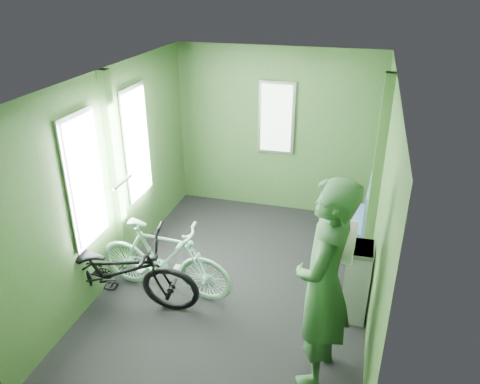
# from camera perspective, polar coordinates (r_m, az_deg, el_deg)

# --- Properties ---
(room) EXTENTS (4.00, 4.02, 2.31)m
(room) POSITION_cam_1_polar(r_m,az_deg,el_deg) (4.65, -0.64, 3.48)
(room) COLOR black
(room) RESTS_ON ground
(bicycle_black) EXTENTS (1.80, 0.91, 1.02)m
(bicycle_black) POSITION_cam_1_polar(r_m,az_deg,el_deg) (5.18, -14.49, -13.31)
(bicycle_black) COLOR black
(bicycle_black) RESTS_ON ground
(bicycle_mint) EXTENTS (1.55, 0.66, 0.96)m
(bicycle_mint) POSITION_cam_1_polar(r_m,az_deg,el_deg) (5.25, -8.97, -12.14)
(bicycle_mint) COLOR #9FEAC1
(bicycle_mint) RESTS_ON ground
(passenger) EXTENTS (0.55, 0.75, 1.85)m
(passenger) POSITION_cam_1_polar(r_m,az_deg,el_deg) (3.82, 10.14, -11.15)
(passenger) COLOR #2E5532
(passenger) RESTS_ON ground
(waste_box) EXTENTS (0.24, 0.33, 0.81)m
(waste_box) POSITION_cam_1_polar(r_m,az_deg,el_deg) (4.81, 13.98, -10.60)
(waste_box) COLOR gray
(waste_box) RESTS_ON ground
(bench_seat) EXTENTS (0.51, 0.85, 0.87)m
(bench_seat) POSITION_cam_1_polar(r_m,az_deg,el_deg) (6.02, 13.33, -4.26)
(bench_seat) COLOR #324C6B
(bench_seat) RESTS_ON ground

